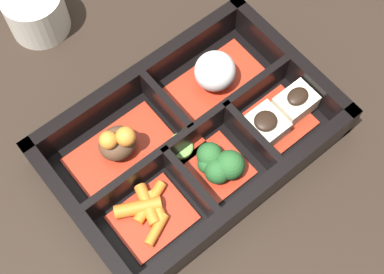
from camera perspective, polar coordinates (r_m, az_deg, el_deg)
name	(u,v)px	position (r m, az deg, el deg)	size (l,w,h in m)	color
ground_plane	(192,147)	(0.59, 0.00, -1.03)	(3.00, 3.00, 0.00)	black
bento_base	(192,145)	(0.58, 0.00, -0.83)	(0.30, 0.19, 0.01)	black
bento_rim	(193,138)	(0.56, 0.12, -0.10)	(0.30, 0.19, 0.05)	black
bowl_stew	(118,145)	(0.56, -7.85, -0.85)	(0.11, 0.06, 0.05)	#B22D19
bowl_rice	(215,74)	(0.59, 2.44, 6.69)	(0.11, 0.06, 0.05)	#B22D19
bowl_carrots	(149,213)	(0.54, -4.56, -8.04)	(0.08, 0.07, 0.02)	#B22D19
bowl_greens	(219,165)	(0.55, 2.86, -2.95)	(0.06, 0.06, 0.04)	#B22D19
bowl_tofu	(278,117)	(0.58, 9.18, 2.14)	(0.09, 0.06, 0.04)	#B22D19
bowl_pickles	(183,146)	(0.57, -1.01, -1.01)	(0.04, 0.03, 0.01)	#B22D19
tea_cup	(36,11)	(0.67, -16.34, 12.78)	(0.07, 0.07, 0.06)	beige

